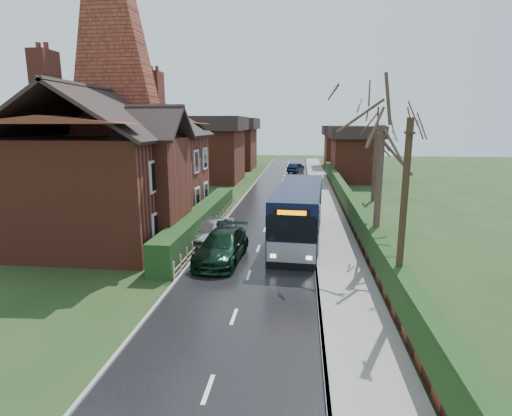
# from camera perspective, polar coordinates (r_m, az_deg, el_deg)

# --- Properties ---
(ground) EXTENTS (140.00, 140.00, 0.00)m
(ground) POSITION_cam_1_polar(r_m,az_deg,el_deg) (20.21, -0.31, -7.56)
(ground) COLOR #2D431D
(ground) RESTS_ON ground
(road) EXTENTS (6.00, 100.00, 0.02)m
(road) POSITION_cam_1_polar(r_m,az_deg,el_deg) (29.78, 1.97, -1.16)
(road) COLOR black
(road) RESTS_ON ground
(pavement) EXTENTS (2.50, 100.00, 0.14)m
(pavement) POSITION_cam_1_polar(r_m,az_deg,el_deg) (29.74, 10.16, -1.23)
(pavement) COLOR slate
(pavement) RESTS_ON ground
(kerb_right) EXTENTS (0.12, 100.00, 0.14)m
(kerb_right) POSITION_cam_1_polar(r_m,az_deg,el_deg) (29.69, 7.85, -1.18)
(kerb_right) COLOR gray
(kerb_right) RESTS_ON ground
(kerb_left) EXTENTS (0.12, 100.00, 0.10)m
(kerb_left) POSITION_cam_1_polar(r_m,az_deg,el_deg) (30.15, -3.82, -0.93)
(kerb_left) COLOR gray
(kerb_left) RESTS_ON ground
(front_hedge) EXTENTS (1.20, 16.00, 1.60)m
(front_hedge) POSITION_cam_1_polar(r_m,az_deg,el_deg) (25.40, -7.73, -1.72)
(front_hedge) COLOR black
(front_hedge) RESTS_ON ground
(picket_fence) EXTENTS (0.10, 16.00, 0.90)m
(picket_fence) POSITION_cam_1_polar(r_m,az_deg,el_deg) (25.32, -6.06, -2.54)
(picket_fence) COLOR gray
(picket_fence) RESTS_ON ground
(right_wall_hedge) EXTENTS (0.60, 50.00, 1.80)m
(right_wall_hedge) POSITION_cam_1_polar(r_m,az_deg,el_deg) (29.69, 13.21, 0.49)
(right_wall_hedge) COLOR maroon
(right_wall_hedge) RESTS_ON ground
(brick_house) EXTENTS (9.30, 14.60, 10.30)m
(brick_house) POSITION_cam_1_polar(r_m,az_deg,el_deg) (26.23, -18.43, 6.14)
(brick_house) COLOR maroon
(brick_house) RESTS_ON ground
(bus) EXTENTS (3.06, 10.72, 3.22)m
(bus) POSITION_cam_1_polar(r_m,az_deg,el_deg) (23.58, 6.18, -0.76)
(bus) COLOR black
(bus) RESTS_ON ground
(car_silver) EXTENTS (2.63, 4.67, 1.50)m
(car_silver) POSITION_cam_1_polar(r_m,az_deg,el_deg) (22.96, -6.49, -3.29)
(car_silver) COLOR silver
(car_silver) RESTS_ON ground
(car_green) EXTENTS (2.31, 5.17, 1.47)m
(car_green) POSITION_cam_1_polar(r_m,az_deg,el_deg) (20.16, -4.88, -5.45)
(car_green) COLOR black
(car_green) RESTS_ON ground
(car_distant) EXTENTS (2.52, 4.19, 1.30)m
(car_distant) POSITION_cam_1_polar(r_m,az_deg,el_deg) (57.12, 5.71, 5.73)
(car_distant) COLOR black
(car_distant) RESTS_ON ground
(bus_stop_sign) EXTENTS (0.11, 0.43, 2.85)m
(bus_stop_sign) POSITION_cam_1_polar(r_m,az_deg,el_deg) (20.29, 8.96, -2.09)
(bus_stop_sign) COLOR slate
(bus_stop_sign) RESTS_ON ground
(telegraph_pole) EXTENTS (0.24, 0.90, 6.95)m
(telegraph_pole) POSITION_cam_1_polar(r_m,az_deg,el_deg) (14.72, 20.24, -1.47)
(telegraph_pole) COLOR black
(telegraph_pole) RESTS_ON ground
(tree_right_near) EXTENTS (4.42, 4.42, 9.55)m
(tree_right_near) POSITION_cam_1_polar(r_m,az_deg,el_deg) (19.96, 17.72, 12.51)
(tree_right_near) COLOR #3B2B23
(tree_right_near) RESTS_ON ground
(tree_right_far) EXTENTS (4.47, 4.47, 8.64)m
(tree_right_far) POSITION_cam_1_polar(r_m,az_deg,el_deg) (36.53, 16.91, 10.97)
(tree_right_far) COLOR #372A20
(tree_right_far) RESTS_ON ground
(tree_house_side) EXTENTS (4.28, 4.28, 9.73)m
(tree_house_side) POSITION_cam_1_polar(r_m,az_deg,el_deg) (31.02, -15.04, 12.49)
(tree_house_side) COLOR #352A1F
(tree_house_side) RESTS_ON ground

